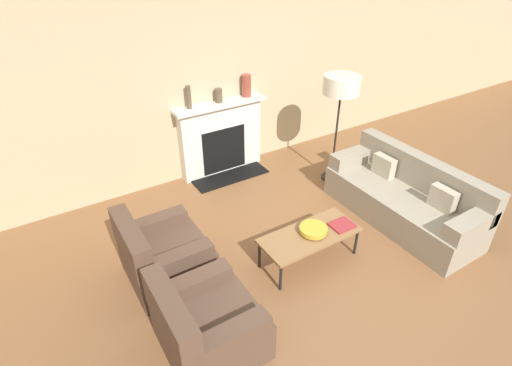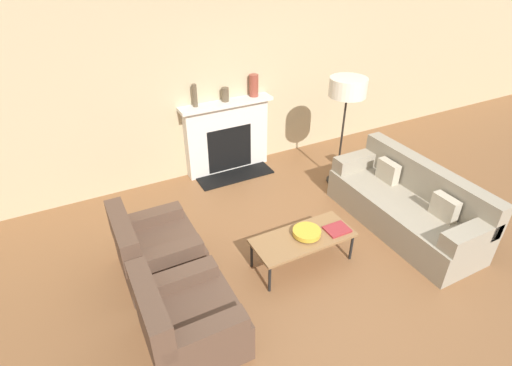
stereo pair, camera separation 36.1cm
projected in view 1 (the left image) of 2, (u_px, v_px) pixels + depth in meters
ground_plane at (341, 265)px, 4.62m from camera, size 18.00×18.00×0.00m
wall_back at (222, 78)px, 5.86m from camera, size 18.00×0.06×2.90m
fireplace at (221, 139)px, 6.17m from camera, size 1.44×0.59×1.14m
couch at (404, 198)px, 5.22m from camera, size 0.81×2.07×0.84m
armchair_near at (206, 325)px, 3.55m from camera, size 0.85×0.86×0.82m
armchair_far at (163, 256)px, 4.31m from camera, size 0.85×0.86×0.82m
coffee_table at (310, 236)px, 4.51m from camera, size 1.16×0.50×0.39m
bowl at (313, 229)px, 4.49m from camera, size 0.32×0.32×0.07m
book at (342, 225)px, 4.61m from camera, size 0.27×0.22×0.02m
floor_lamp at (341, 90)px, 5.50m from camera, size 0.52×0.52×1.62m
mantel_vase_left at (189, 97)px, 5.57m from camera, size 0.07×0.07×0.33m
mantel_vase_center_left at (219, 95)px, 5.82m from camera, size 0.11×0.11×0.20m
mantel_vase_center_right at (246, 86)px, 5.99m from camera, size 0.14×0.14×0.33m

